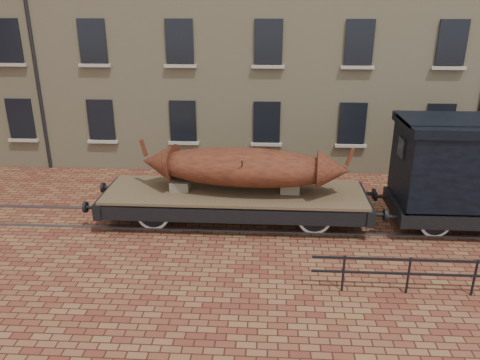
{
  "coord_description": "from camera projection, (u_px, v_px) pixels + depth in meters",
  "views": [
    {
      "loc": [
        1.02,
        -14.01,
        6.85
      ],
      "look_at": [
        0.15,
        0.5,
        1.3
      ],
      "focal_mm": 35.0,
      "sensor_mm": 36.0,
      "label": 1
    }
  ],
  "objects": [
    {
      "name": "flatcar_wagon",
      "position": [
        235.0,
        197.0,
        15.25
      ],
      "size": [
        9.43,
        2.56,
        1.42
      ],
      "color": "brown",
      "rests_on": "ground"
    },
    {
      "name": "rail_track",
      "position": [
        234.0,
        221.0,
        15.56
      ],
      "size": [
        30.0,
        1.52,
        0.06
      ],
      "color": "#59595E",
      "rests_on": "ground"
    },
    {
      "name": "ground",
      "position": [
        235.0,
        222.0,
        15.57
      ],
      "size": [
        90.0,
        90.0,
        0.0
      ],
      "primitive_type": "plane",
      "color": "#5C281D"
    },
    {
      "name": "iron_boat",
      "position": [
        244.0,
        167.0,
        14.86
      ],
      "size": [
        6.77,
        2.35,
        1.61
      ],
      "color": "maroon",
      "rests_on": "flatcar_wagon"
    }
  ]
}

